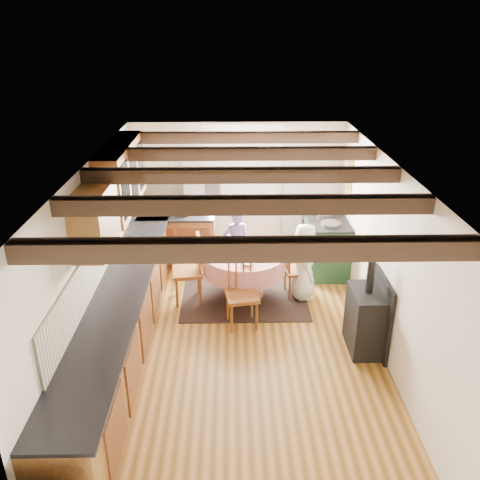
{
  "coord_description": "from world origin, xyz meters",
  "views": [
    {
      "loc": [
        -0.12,
        -5.43,
        3.91
      ],
      "look_at": [
        0.0,
        0.8,
        1.15
      ],
      "focal_mm": 37.04,
      "sensor_mm": 36.0,
      "label": 1
    }
  ],
  "objects_px": {
    "chair_left": "(187,269)",
    "child_right": "(304,262)",
    "dining_table": "(244,275)",
    "child_far": "(236,244)",
    "cup": "(245,250)",
    "chair_right": "(297,268)",
    "cast_iron_stove": "(367,305)",
    "chair_near": "(242,294)",
    "aga_range": "(326,245)"
  },
  "relations": [
    {
      "from": "dining_table",
      "to": "aga_range",
      "type": "distance_m",
      "value": 1.64
    },
    {
      "from": "chair_left",
      "to": "aga_range",
      "type": "height_order",
      "value": "chair_left"
    },
    {
      "from": "chair_near",
      "to": "child_far",
      "type": "bearing_deg",
      "value": 83.24
    },
    {
      "from": "chair_near",
      "to": "chair_left",
      "type": "bearing_deg",
      "value": 129.74
    },
    {
      "from": "dining_table",
      "to": "child_far",
      "type": "height_order",
      "value": "child_far"
    },
    {
      "from": "aga_range",
      "to": "cast_iron_stove",
      "type": "height_order",
      "value": "cast_iron_stove"
    },
    {
      "from": "cast_iron_stove",
      "to": "chair_near",
      "type": "bearing_deg",
      "value": 160.32
    },
    {
      "from": "dining_table",
      "to": "cup",
      "type": "height_order",
      "value": "cup"
    },
    {
      "from": "dining_table",
      "to": "cup",
      "type": "distance_m",
      "value": 0.42
    },
    {
      "from": "cup",
      "to": "chair_near",
      "type": "bearing_deg",
      "value": -94.81
    },
    {
      "from": "aga_range",
      "to": "cast_iron_stove",
      "type": "xyz_separation_m",
      "value": [
        0.11,
        -2.2,
        0.18
      ]
    },
    {
      "from": "dining_table",
      "to": "chair_near",
      "type": "height_order",
      "value": "chair_near"
    },
    {
      "from": "child_right",
      "to": "chair_right",
      "type": "bearing_deg",
      "value": 40.78
    },
    {
      "from": "chair_right",
      "to": "cup",
      "type": "xyz_separation_m",
      "value": [
        -0.8,
        -0.04,
        0.34
      ]
    },
    {
      "from": "chair_near",
      "to": "cup",
      "type": "xyz_separation_m",
      "value": [
        0.07,
        0.81,
        0.29
      ]
    },
    {
      "from": "chair_near",
      "to": "child_right",
      "type": "xyz_separation_m",
      "value": [
        0.95,
        0.77,
        0.1
      ]
    },
    {
      "from": "aga_range",
      "to": "child_far",
      "type": "xyz_separation_m",
      "value": [
        -1.51,
        -0.19,
        0.12
      ]
    },
    {
      "from": "chair_left",
      "to": "aga_range",
      "type": "distance_m",
      "value": 2.44
    },
    {
      "from": "dining_table",
      "to": "child_right",
      "type": "relative_size",
      "value": 1.03
    },
    {
      "from": "cast_iron_stove",
      "to": "child_right",
      "type": "bearing_deg",
      "value": 114.66
    },
    {
      "from": "child_far",
      "to": "child_right",
      "type": "distance_m",
      "value": 1.22
    },
    {
      "from": "chair_right",
      "to": "aga_range",
      "type": "bearing_deg",
      "value": -43.08
    },
    {
      "from": "chair_right",
      "to": "child_right",
      "type": "distance_m",
      "value": 0.19
    },
    {
      "from": "chair_right",
      "to": "dining_table",
      "type": "bearing_deg",
      "value": 88.11
    },
    {
      "from": "aga_range",
      "to": "child_right",
      "type": "height_order",
      "value": "child_right"
    },
    {
      "from": "chair_right",
      "to": "child_far",
      "type": "relative_size",
      "value": 0.75
    },
    {
      "from": "child_right",
      "to": "chair_near",
      "type": "bearing_deg",
      "value": 124.39
    },
    {
      "from": "child_far",
      "to": "cup",
      "type": "distance_m",
      "value": 0.68
    },
    {
      "from": "chair_right",
      "to": "child_far",
      "type": "xyz_separation_m",
      "value": [
        -0.93,
        0.6,
        0.15
      ]
    },
    {
      "from": "chair_left",
      "to": "cup",
      "type": "relative_size",
      "value": 11.82
    },
    {
      "from": "chair_right",
      "to": "child_right",
      "type": "height_order",
      "value": "child_right"
    },
    {
      "from": "aga_range",
      "to": "cup",
      "type": "height_order",
      "value": "aga_range"
    },
    {
      "from": "chair_near",
      "to": "child_right",
      "type": "bearing_deg",
      "value": 29.78
    },
    {
      "from": "chair_right",
      "to": "child_right",
      "type": "relative_size",
      "value": 0.74
    },
    {
      "from": "child_right",
      "to": "cup",
      "type": "height_order",
      "value": "child_right"
    },
    {
      "from": "chair_near",
      "to": "aga_range",
      "type": "distance_m",
      "value": 2.19
    },
    {
      "from": "dining_table",
      "to": "cast_iron_stove",
      "type": "xyz_separation_m",
      "value": [
        1.51,
        -1.34,
        0.28
      ]
    },
    {
      "from": "chair_near",
      "to": "chair_left",
      "type": "distance_m",
      "value": 1.07
    },
    {
      "from": "chair_left",
      "to": "cast_iron_stove",
      "type": "bearing_deg",
      "value": 55.06
    },
    {
      "from": "cup",
      "to": "dining_table",
      "type": "bearing_deg",
      "value": -122.67
    },
    {
      "from": "child_right",
      "to": "dining_table",
      "type": "bearing_deg",
      "value": 84.53
    },
    {
      "from": "cast_iron_stove",
      "to": "child_right",
      "type": "xyz_separation_m",
      "value": [
        -0.61,
        1.33,
        -0.05
      ]
    },
    {
      "from": "dining_table",
      "to": "chair_near",
      "type": "xyz_separation_m",
      "value": [
        -0.05,
        -0.78,
        0.13
      ]
    },
    {
      "from": "chair_near",
      "to": "chair_right",
      "type": "relative_size",
      "value": 1.12
    },
    {
      "from": "child_far",
      "to": "child_right",
      "type": "bearing_deg",
      "value": 129.16
    },
    {
      "from": "chair_left",
      "to": "child_right",
      "type": "xyz_separation_m",
      "value": [
        1.75,
        0.07,
        0.08
      ]
    },
    {
      "from": "chair_left",
      "to": "chair_right",
      "type": "distance_m",
      "value": 1.68
    },
    {
      "from": "child_right",
      "to": "chair_left",
      "type": "bearing_deg",
      "value": 87.66
    },
    {
      "from": "dining_table",
      "to": "chair_right",
      "type": "distance_m",
      "value": 0.82
    },
    {
      "from": "chair_left",
      "to": "cast_iron_stove",
      "type": "distance_m",
      "value": 2.68
    }
  ]
}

